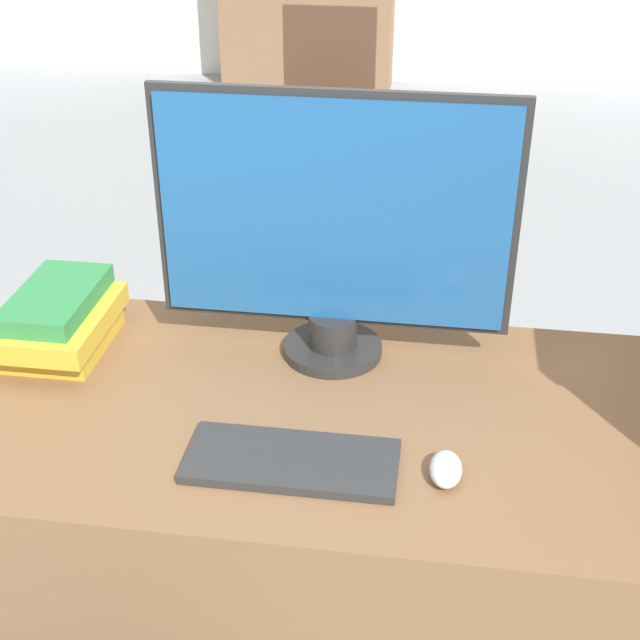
{
  "coord_description": "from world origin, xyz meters",
  "views": [
    {
      "loc": [
        0.17,
        -0.92,
        1.68
      ],
      "look_at": [
        -0.01,
        0.3,
        0.97
      ],
      "focal_mm": 50.0,
      "sensor_mm": 36.0,
      "label": 1
    }
  ],
  "objects_px": {
    "book_stack": "(59,321)",
    "far_chair": "(326,99)",
    "mouse": "(446,469)",
    "monitor": "(334,228)",
    "keyboard": "(292,461)"
  },
  "relations": [
    {
      "from": "monitor",
      "to": "book_stack",
      "type": "xyz_separation_m",
      "value": [
        -0.52,
        -0.06,
        -0.2
      ]
    },
    {
      "from": "far_chair",
      "to": "mouse",
      "type": "bearing_deg",
      "value": -101.6
    },
    {
      "from": "keyboard",
      "to": "far_chair",
      "type": "bearing_deg",
      "value": 97.04
    },
    {
      "from": "monitor",
      "to": "far_chair",
      "type": "relative_size",
      "value": 0.73
    },
    {
      "from": "book_stack",
      "to": "far_chair",
      "type": "relative_size",
      "value": 0.31
    },
    {
      "from": "mouse",
      "to": "monitor",
      "type": "bearing_deg",
      "value": 123.21
    },
    {
      "from": "mouse",
      "to": "far_chair",
      "type": "xyz_separation_m",
      "value": [
        -0.62,
        3.03,
        -0.3
      ]
    },
    {
      "from": "book_stack",
      "to": "far_chair",
      "type": "height_order",
      "value": "book_stack"
    },
    {
      "from": "keyboard",
      "to": "far_chair",
      "type": "relative_size",
      "value": 0.38
    },
    {
      "from": "far_chair",
      "to": "book_stack",
      "type": "bearing_deg",
      "value": -115.76
    },
    {
      "from": "keyboard",
      "to": "book_stack",
      "type": "bearing_deg",
      "value": 150.19
    },
    {
      "from": "monitor",
      "to": "far_chair",
      "type": "distance_m",
      "value": 2.77
    },
    {
      "from": "keyboard",
      "to": "far_chair",
      "type": "distance_m",
      "value": 3.07
    },
    {
      "from": "keyboard",
      "to": "mouse",
      "type": "xyz_separation_m",
      "value": [
        0.24,
        0.0,
        0.01
      ]
    },
    {
      "from": "monitor",
      "to": "book_stack",
      "type": "bearing_deg",
      "value": -173.74
    }
  ]
}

